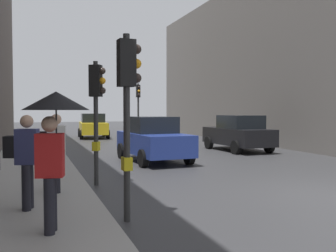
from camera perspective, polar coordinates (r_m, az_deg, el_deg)
The scene contains 11 objects.
sidewalk_kerb at distance 13.39m, azimuth -19.31°, elevation -6.10°, with size 2.67×40.00×0.16m, color #A8A5A0.
building_facade_right at distance 27.44m, azimuth 22.94°, elevation 8.42°, with size 12.00×30.69×10.01m, color slate.
traffic_light_near_right at distance 10.55m, azimuth -10.42°, elevation 3.78°, with size 0.44×0.37×3.32m.
traffic_light_far_median at distance 26.51m, azimuth -4.38°, elevation 3.69°, with size 0.24×0.43×3.82m.
traffic_light_near_left at distance 7.04m, azimuth -5.90°, elevation 4.88°, with size 0.44×0.26×3.38m.
car_dark_suv at distance 19.48m, azimuth 10.26°, elevation -1.03°, with size 2.12×4.25×1.76m.
car_yellow_taxi at distance 28.63m, azimuth -10.93°, elevation 0.04°, with size 2.24×4.31×1.76m.
car_blue_van at distance 15.30m, azimuth -2.23°, elevation -1.92°, with size 2.22×4.30×1.76m.
pedestrian_with_umbrella at distance 6.09m, azimuth -16.34°, elevation 0.56°, with size 1.00×1.00×2.14m.
pedestrian_with_black_backpack at distance 9.14m, azimuth -16.33°, elevation -3.12°, with size 0.61×0.36×1.77m.
pedestrian_with_grey_backpack at distance 7.73m, azimuth -20.25°, elevation -4.16°, with size 0.65×0.42×1.77m.
Camera 1 is at (-6.79, -7.25, 2.02)m, focal length 41.59 mm.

